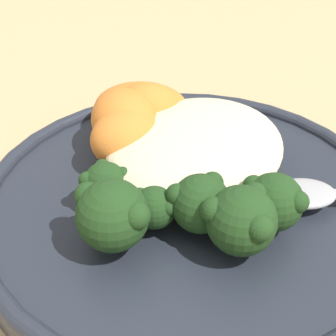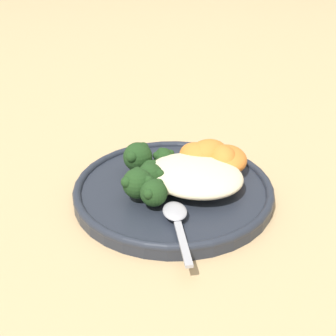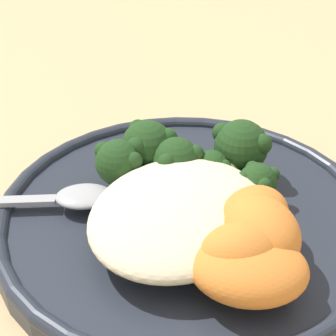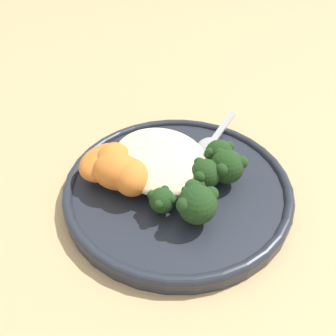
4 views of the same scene
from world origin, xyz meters
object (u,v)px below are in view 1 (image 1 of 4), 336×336
(sweet_potato_chunk_3, at_px, (146,109))
(sweet_potato_chunk_1, at_px, (125,136))
(broccoli_stalk_5, at_px, (255,198))
(sweet_potato_chunk_2, at_px, (124,120))
(quinoa_mound, at_px, (196,148))
(broccoli_stalk_3, at_px, (199,199))
(broccoli_stalk_0, at_px, (134,178))
(plate, at_px, (189,203))
(broccoli_stalk_1, at_px, (126,207))
(broccoli_stalk_2, at_px, (161,201))
(sweet_potato_chunk_0, at_px, (141,108))
(broccoli_stalk_4, at_px, (234,213))
(spoon, at_px, (322,194))

(sweet_potato_chunk_3, bearing_deg, sweet_potato_chunk_1, 11.38)
(broccoli_stalk_5, xyz_separation_m, sweet_potato_chunk_2, (-0.02, -0.11, 0.01))
(quinoa_mound, distance_m, broccoli_stalk_3, 0.06)
(broccoli_stalk_0, bearing_deg, plate, 156.17)
(quinoa_mound, xyz_separation_m, broccoli_stalk_1, (0.08, -0.00, 0.00))
(sweet_potato_chunk_2, bearing_deg, quinoa_mound, 93.00)
(sweet_potato_chunk_3, bearing_deg, broccoli_stalk_1, 27.57)
(quinoa_mound, xyz_separation_m, broccoli_stalk_2, (0.06, 0.01, -0.00))
(quinoa_mound, bearing_deg, broccoli_stalk_1, -1.71)
(broccoli_stalk_0, distance_m, broccoli_stalk_1, 0.04)
(quinoa_mound, xyz_separation_m, broccoli_stalk_0, (0.05, -0.02, -0.00))
(quinoa_mound, height_order, sweet_potato_chunk_0, sweet_potato_chunk_0)
(broccoli_stalk_3, height_order, broccoli_stalk_4, broccoli_stalk_4)
(broccoli_stalk_0, bearing_deg, sweet_potato_chunk_2, -108.00)
(broccoli_stalk_3, xyz_separation_m, sweet_potato_chunk_0, (-0.07, -0.09, -0.00))
(sweet_potato_chunk_0, height_order, spoon, sweet_potato_chunk_0)
(broccoli_stalk_5, distance_m, spoon, 0.05)
(broccoli_stalk_0, relative_size, broccoli_stalk_2, 1.26)
(quinoa_mound, relative_size, broccoli_stalk_1, 1.24)
(broccoli_stalk_3, bearing_deg, spoon, 98.58)
(sweet_potato_chunk_0, relative_size, sweet_potato_chunk_1, 1.34)
(broccoli_stalk_1, xyz_separation_m, spoon, (-0.09, 0.09, -0.01))
(broccoli_stalk_0, xyz_separation_m, broccoli_stalk_2, (0.01, 0.03, -0.00))
(spoon, bearing_deg, plate, 171.95)
(sweet_potato_chunk_1, height_order, spoon, sweet_potato_chunk_1)
(broccoli_stalk_3, height_order, sweet_potato_chunk_1, sweet_potato_chunk_1)
(broccoli_stalk_1, height_order, broccoli_stalk_3, broccoli_stalk_1)
(broccoli_stalk_4, bearing_deg, broccoli_stalk_5, 119.63)
(quinoa_mound, relative_size, sweet_potato_chunk_1, 2.54)
(plate, relative_size, sweet_potato_chunk_1, 5.26)
(plate, distance_m, broccoli_stalk_4, 0.06)
(broccoli_stalk_1, xyz_separation_m, broccoli_stalk_3, (-0.03, 0.03, -0.00))
(plate, distance_m, sweet_potato_chunk_0, 0.09)
(sweet_potato_chunk_2, bearing_deg, sweet_potato_chunk_0, -170.93)
(quinoa_mound, height_order, spoon, quinoa_mound)
(plate, distance_m, sweet_potato_chunk_1, 0.06)
(broccoli_stalk_2, height_order, spoon, broccoli_stalk_2)
(plate, height_order, sweet_potato_chunk_0, sweet_potato_chunk_0)
(broccoli_stalk_2, bearing_deg, sweet_potato_chunk_3, -148.94)
(broccoli_stalk_1, distance_m, sweet_potato_chunk_3, 0.11)
(sweet_potato_chunk_2, distance_m, sweet_potato_chunk_3, 0.02)
(plate, distance_m, broccoli_stalk_3, 0.04)
(sweet_potato_chunk_1, height_order, sweet_potato_chunk_2, sweet_potato_chunk_2)
(broccoli_stalk_5, relative_size, sweet_potato_chunk_0, 1.75)
(broccoli_stalk_3, relative_size, sweet_potato_chunk_3, 1.47)
(quinoa_mound, xyz_separation_m, sweet_potato_chunk_1, (0.02, -0.05, 0.00))
(broccoli_stalk_5, relative_size, sweet_potato_chunk_3, 2.49)
(broccoli_stalk_4, bearing_deg, sweet_potato_chunk_1, -161.42)
(plate, height_order, sweet_potato_chunk_2, sweet_potato_chunk_2)
(sweet_potato_chunk_2, bearing_deg, sweet_potato_chunk_3, 172.36)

